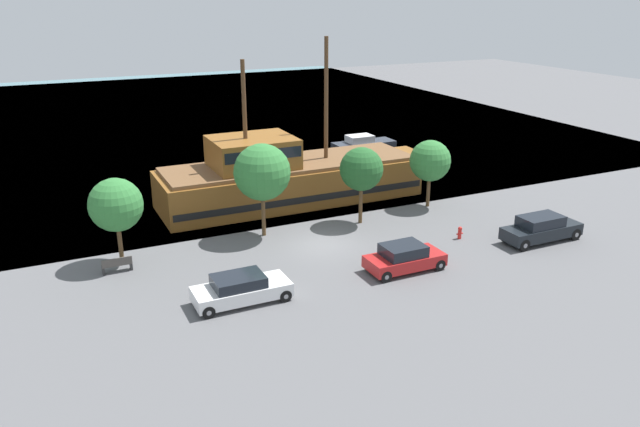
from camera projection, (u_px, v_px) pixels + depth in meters
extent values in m
plane|color=#5B5B5E|center=(323.00, 245.00, 36.51)|extent=(160.00, 160.00, 0.00)
plane|color=slate|center=(163.00, 116.00, 73.97)|extent=(80.00, 80.00, 0.00)
cube|color=brown|center=(291.00, 183.00, 43.85)|extent=(18.32, 5.51, 2.58)
cube|color=black|center=(291.00, 188.00, 43.98)|extent=(17.95, 5.59, 0.45)
cube|color=brown|center=(408.00, 162.00, 47.65)|extent=(1.40, 3.03, 1.81)
cube|color=brown|center=(290.00, 164.00, 43.38)|extent=(17.59, 5.07, 0.25)
cube|color=brown|center=(253.00, 152.00, 41.89)|extent=(5.50, 4.41, 1.99)
cube|color=black|center=(252.00, 148.00, 41.79)|extent=(5.22, 4.47, 0.71)
cylinder|color=#4C331E|center=(326.00, 99.00, 43.03)|extent=(0.28, 0.28, 8.37)
cylinder|color=#4C331E|center=(245.00, 115.00, 40.85)|extent=(0.28, 0.28, 7.12)
cube|color=#2D333D|center=(364.00, 147.00, 57.21)|extent=(5.77, 2.08, 1.03)
cube|color=silver|center=(360.00, 139.00, 56.75)|extent=(2.31, 1.62, 0.63)
cube|color=black|center=(366.00, 138.00, 57.03)|extent=(0.12, 1.46, 0.51)
cube|color=white|center=(242.00, 291.00, 29.64)|extent=(4.62, 1.88, 0.65)
cube|color=black|center=(238.00, 281.00, 29.39)|extent=(2.40, 1.69, 0.51)
cylinder|color=black|center=(285.00, 296.00, 29.77)|extent=(0.61, 0.22, 0.61)
cylinder|color=gray|center=(285.00, 296.00, 29.77)|extent=(0.23, 0.25, 0.23)
cylinder|color=black|center=(272.00, 282.00, 31.21)|extent=(0.61, 0.22, 0.61)
cylinder|color=gray|center=(272.00, 282.00, 31.21)|extent=(0.23, 0.25, 0.23)
cylinder|color=black|center=(208.00, 312.00, 28.25)|extent=(0.61, 0.22, 0.61)
cylinder|color=gray|center=(208.00, 312.00, 28.25)|extent=(0.23, 0.25, 0.23)
cylinder|color=black|center=(199.00, 297.00, 29.69)|extent=(0.61, 0.22, 0.61)
cylinder|color=gray|center=(199.00, 297.00, 29.69)|extent=(0.23, 0.25, 0.23)
cube|color=#B21E1E|center=(405.00, 260.00, 33.06)|extent=(4.20, 1.87, 0.64)
cube|color=black|center=(403.00, 250.00, 32.81)|extent=(2.18, 1.68, 0.59)
cylinder|color=black|center=(440.00, 265.00, 33.10)|extent=(0.62, 0.22, 0.62)
cylinder|color=gray|center=(440.00, 265.00, 33.10)|extent=(0.24, 0.25, 0.24)
cylinder|color=black|center=(422.00, 254.00, 34.53)|extent=(0.62, 0.22, 0.62)
cylinder|color=gray|center=(422.00, 254.00, 34.53)|extent=(0.24, 0.25, 0.24)
cylinder|color=black|center=(386.00, 277.00, 31.75)|extent=(0.62, 0.22, 0.62)
cylinder|color=gray|center=(386.00, 277.00, 31.75)|extent=(0.24, 0.25, 0.24)
cylinder|color=black|center=(369.00, 264.00, 33.19)|extent=(0.62, 0.22, 0.62)
cylinder|color=gray|center=(369.00, 264.00, 33.19)|extent=(0.24, 0.25, 0.24)
cube|color=black|center=(541.00, 231.00, 36.90)|extent=(4.97, 1.71, 0.71)
cube|color=black|center=(541.00, 221.00, 36.62)|extent=(2.58, 1.54, 0.62)
cylinder|color=black|center=(575.00, 234.00, 37.14)|extent=(0.72, 0.22, 0.72)
cylinder|color=gray|center=(575.00, 234.00, 37.14)|extent=(0.27, 0.25, 0.27)
cylinder|color=black|center=(556.00, 226.00, 38.44)|extent=(0.72, 0.22, 0.72)
cylinder|color=gray|center=(556.00, 226.00, 38.44)|extent=(0.27, 0.25, 0.27)
cylinder|color=black|center=(524.00, 245.00, 35.54)|extent=(0.72, 0.22, 0.72)
cylinder|color=gray|center=(524.00, 245.00, 35.54)|extent=(0.27, 0.25, 0.27)
cylinder|color=black|center=(506.00, 236.00, 36.85)|extent=(0.72, 0.22, 0.72)
cylinder|color=gray|center=(506.00, 236.00, 36.85)|extent=(0.27, 0.25, 0.27)
cylinder|color=red|center=(460.00, 234.00, 37.37)|extent=(0.22, 0.22, 0.56)
sphere|color=red|center=(460.00, 229.00, 37.25)|extent=(0.25, 0.25, 0.25)
cylinder|color=red|center=(457.00, 234.00, 37.30)|extent=(0.10, 0.09, 0.09)
cylinder|color=red|center=(462.00, 233.00, 37.43)|extent=(0.10, 0.09, 0.09)
cube|color=#4C4742|center=(117.00, 264.00, 32.90)|extent=(1.55, 0.45, 0.05)
cube|color=#4C4742|center=(117.00, 262.00, 32.66)|extent=(1.55, 0.06, 0.40)
cube|color=#2D2D2D|center=(103.00, 271.00, 32.69)|extent=(0.12, 0.36, 0.40)
cube|color=#2D2D2D|center=(131.00, 266.00, 33.26)|extent=(0.12, 0.36, 0.40)
cylinder|color=brown|center=(120.00, 245.00, 33.74)|extent=(0.24, 0.24, 2.14)
sphere|color=#337A38|center=(116.00, 205.00, 32.97)|extent=(2.87, 2.87, 2.87)
cylinder|color=brown|center=(263.00, 215.00, 37.57)|extent=(0.24, 0.24, 2.55)
sphere|color=#337A38|center=(262.00, 172.00, 36.66)|extent=(3.38, 3.38, 3.38)
cylinder|color=brown|center=(361.00, 205.00, 39.64)|extent=(0.24, 0.24, 2.40)
sphere|color=#235B28|center=(361.00, 169.00, 38.85)|extent=(2.74, 2.74, 2.74)
cylinder|color=brown|center=(428.00, 192.00, 42.81)|extent=(0.24, 0.24, 2.05)
sphere|color=#337A38|center=(430.00, 161.00, 42.06)|extent=(2.79, 2.79, 2.79)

